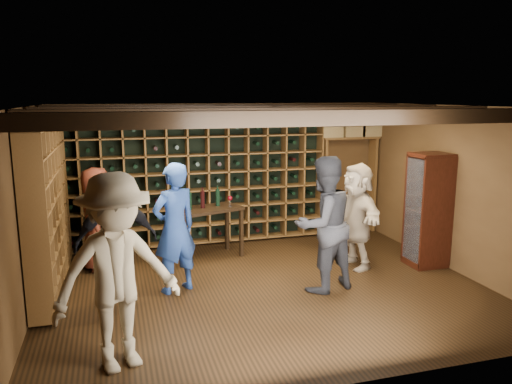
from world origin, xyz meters
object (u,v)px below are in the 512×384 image
object	(u,v)px
man_blue_shirt	(175,228)
guest_beige	(356,215)
display_cabinet	(428,212)
guest_red_floral	(97,219)
guest_woman_black	(117,242)
tasting_table	(207,214)
guest_khaki	(117,273)
man_grey_suit	(323,224)

from	to	relation	value
man_blue_shirt	guest_beige	distance (m)	2.84
display_cabinet	guest_beige	bearing A→B (deg)	166.27
display_cabinet	guest_red_floral	world-z (taller)	display_cabinet
guest_woman_black	tasting_table	world-z (taller)	guest_woman_black
guest_khaki	guest_beige	world-z (taller)	guest_khaki
tasting_table	guest_woman_black	bearing A→B (deg)	-148.43
guest_red_floral	guest_beige	xyz separation A→B (m)	(3.86, -1.01, 0.03)
guest_beige	guest_woman_black	bearing A→B (deg)	-84.31
guest_red_floral	tasting_table	world-z (taller)	guest_red_floral
man_blue_shirt	guest_khaki	distance (m)	1.96
man_grey_suit	guest_khaki	size ratio (longest dim) A/B	0.95
guest_woman_black	guest_beige	distance (m)	3.64
display_cabinet	guest_beige	size ratio (longest dim) A/B	1.07
tasting_table	guest_red_floral	bearing A→B (deg)	162.97
guest_red_floral	guest_beige	bearing A→B (deg)	-100.07
man_grey_suit	display_cabinet	bearing A→B (deg)	177.19
guest_khaki	tasting_table	xyz separation A→B (m)	(1.44, 3.06, -0.22)
guest_woman_black	man_blue_shirt	bearing A→B (deg)	-165.85
display_cabinet	guest_beige	xyz separation A→B (m)	(-1.09, 0.27, -0.04)
man_grey_suit	guest_khaki	bearing A→B (deg)	8.97
guest_red_floral	tasting_table	bearing A→B (deg)	-85.03
tasting_table	display_cabinet	bearing A→B (deg)	-39.04
guest_woman_black	man_grey_suit	bearing A→B (deg)	164.84
display_cabinet	tasting_table	size ratio (longest dim) A/B	1.41
man_grey_suit	guest_beige	xyz separation A→B (m)	(0.88, 0.75, -0.11)
guest_beige	guest_khaki	bearing A→B (deg)	-64.62
man_blue_shirt	tasting_table	bearing A→B (deg)	-142.12
guest_woman_black	tasting_table	xyz separation A→B (m)	(1.43, 1.64, -0.12)
display_cabinet	guest_beige	world-z (taller)	display_cabinet
guest_woman_black	guest_beige	xyz separation A→B (m)	(3.59, 0.62, -0.05)
guest_red_floral	guest_beige	world-z (taller)	guest_beige
guest_red_floral	guest_woman_black	size ratio (longest dim) A/B	0.91
man_grey_suit	guest_beige	world-z (taller)	man_grey_suit
display_cabinet	man_blue_shirt	size ratio (longest dim) A/B	0.98
guest_red_floral	guest_khaki	size ratio (longest dim) A/B	0.81
guest_beige	tasting_table	bearing A→B (deg)	-119.48
display_cabinet	guest_woman_black	world-z (taller)	display_cabinet
guest_red_floral	tasting_table	xyz separation A→B (m)	(1.70, 0.01, -0.04)
display_cabinet	guest_red_floral	size ratio (longest dim) A/B	1.10
man_grey_suit	tasting_table	size ratio (longest dim) A/B	1.50
guest_khaki	tasting_table	world-z (taller)	guest_khaki
display_cabinet	guest_woman_black	size ratio (longest dim) A/B	1.01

